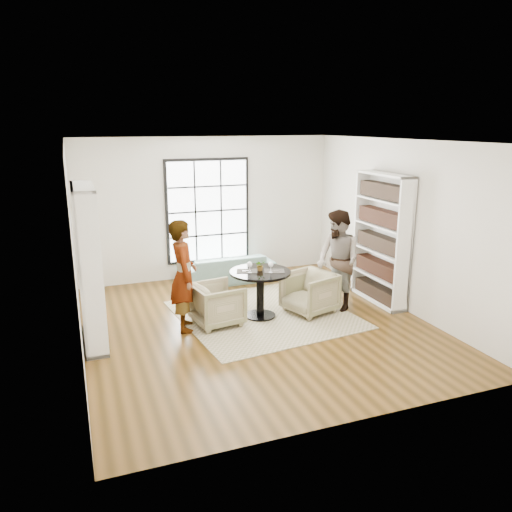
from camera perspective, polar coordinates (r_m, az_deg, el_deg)
name	(u,v)px	position (r m, az deg, el deg)	size (l,w,h in m)	color
ground	(257,325)	(8.41, 0.08, -7.87)	(6.00, 6.00, 0.00)	brown
room_shell	(246,245)	(8.50, -1.20, 1.32)	(6.00, 6.01, 6.00)	silver
rug	(264,314)	(8.83, 0.91, -6.69)	(2.80, 2.80, 0.01)	tan
pedestal_table	(260,284)	(8.53, 0.49, -3.22)	(1.04, 1.04, 0.83)	black
sofa	(227,268)	(10.57, -3.36, -1.40)	(1.98, 0.77, 0.58)	slate
armchair_left	(217,304)	(8.34, -4.44, -5.50)	(0.75, 0.78, 0.71)	gray
armchair_right	(309,293)	(8.88, 6.11, -4.17)	(0.78, 0.80, 0.73)	tan
person_left	(184,276)	(8.04, -8.29, -2.24)	(0.66, 0.43, 1.81)	gray
person_right	(338,261)	(8.97, 9.36, -0.52)	(0.87, 0.68, 1.80)	gray
placemat_left	(247,271)	(8.45, -1.07, -1.74)	(0.34, 0.26, 0.01)	black
placemat_right	(274,271)	(8.46, 2.11, -1.73)	(0.34, 0.26, 0.01)	black
cutlery_left	(247,271)	(8.45, -1.07, -1.70)	(0.14, 0.22, 0.01)	silver
cutlery_right	(274,271)	(8.46, 2.12, -1.69)	(0.14, 0.22, 0.01)	silver
wine_glass_left	(250,265)	(8.33, -0.72, -1.01)	(0.09, 0.09, 0.20)	silver
wine_glass_right	(271,265)	(8.34, 1.70, -1.01)	(0.09, 0.09, 0.19)	silver
flower_centerpiece	(260,265)	(8.48, 0.49, -1.05)	(0.17, 0.15, 0.19)	gray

